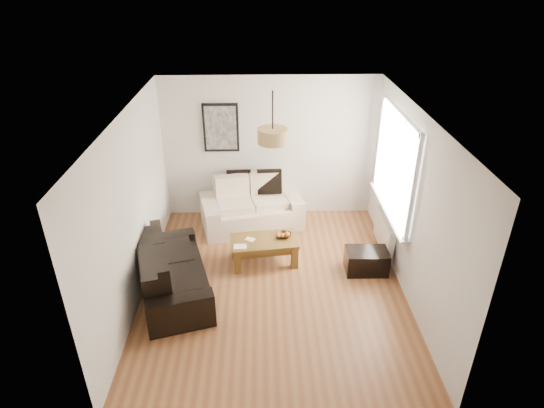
{
  "coord_description": "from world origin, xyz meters",
  "views": [
    {
      "loc": [
        -0.15,
        -5.39,
        4.26
      ],
      "look_at": [
        0.0,
        0.6,
        1.05
      ],
      "focal_mm": 29.96,
      "sensor_mm": 36.0,
      "label": 1
    }
  ],
  "objects_px": {
    "loveseat_cream": "(251,203)",
    "ottoman": "(366,261)",
    "coffee_table": "(264,251)",
    "sofa_leather": "(173,270)"
  },
  "relations": [
    {
      "from": "sofa_leather",
      "to": "loveseat_cream",
      "type": "bearing_deg",
      "value": -46.02
    },
    {
      "from": "sofa_leather",
      "to": "coffee_table",
      "type": "height_order",
      "value": "sofa_leather"
    },
    {
      "from": "loveseat_cream",
      "to": "coffee_table",
      "type": "height_order",
      "value": "loveseat_cream"
    },
    {
      "from": "loveseat_cream",
      "to": "coffee_table",
      "type": "distance_m",
      "value": 1.23
    },
    {
      "from": "loveseat_cream",
      "to": "ottoman",
      "type": "xyz_separation_m",
      "value": [
        1.79,
        -1.46,
        -0.25
      ]
    },
    {
      "from": "loveseat_cream",
      "to": "ottoman",
      "type": "relative_size",
      "value": 2.73
    },
    {
      "from": "coffee_table",
      "to": "sofa_leather",
      "type": "bearing_deg",
      "value": -151.72
    },
    {
      "from": "loveseat_cream",
      "to": "sofa_leather",
      "type": "bearing_deg",
      "value": -133.33
    },
    {
      "from": "coffee_table",
      "to": "ottoman",
      "type": "bearing_deg",
      "value": -9.85
    },
    {
      "from": "sofa_leather",
      "to": "coffee_table",
      "type": "xyz_separation_m",
      "value": [
        1.31,
        0.7,
        -0.18
      ]
    }
  ]
}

